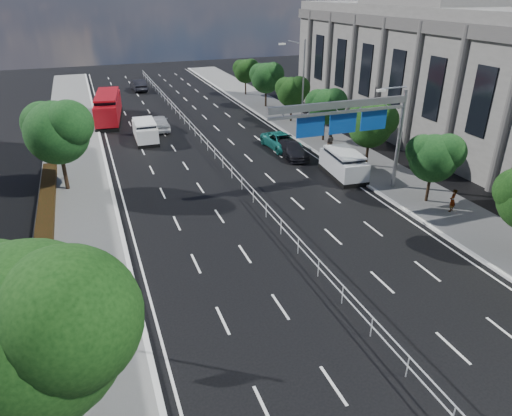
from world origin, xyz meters
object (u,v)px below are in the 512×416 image
toilet_sign (86,292)px  overhead_gantry (354,118)px  white_minivan (145,131)px  near_car_dark (139,85)px  parked_car_teal (282,142)px  near_car_silver (159,123)px  parked_car_dark (292,149)px  pedestrian_a (453,200)px  pedestrian_b (329,142)px  red_bus (108,106)px  silver_minivan (343,164)px

toilet_sign → overhead_gantry: (17.69, 10.05, 2.66)m
toilet_sign → white_minivan: toilet_sign is taller
white_minivan → overhead_gantry: bearing=-55.7°
toilet_sign → near_car_dark: size_ratio=0.89×
toilet_sign → parked_car_teal: 27.61m
overhead_gantry → near_car_silver: bearing=114.3°
parked_car_dark → white_minivan: bearing=144.1°
near_car_silver → toilet_sign: bearing=78.4°
pedestrian_a → pedestrian_b: bearing=-109.2°
red_bus → pedestrian_a: 37.49m
overhead_gantry → pedestrian_a: (4.88, -4.95, -4.70)m
near_car_dark → pedestrian_a: (13.83, -47.90, 0.11)m
parked_car_dark → pedestrian_a: pedestrian_a is taller
pedestrian_b → near_car_silver: bearing=-17.2°
parked_car_dark → pedestrian_b: (3.39, -0.51, 0.43)m
near_car_dark → silver_minivan: size_ratio=0.96×
near_car_dark → parked_car_teal: 32.89m
overhead_gantry → near_car_dark: bearing=101.8°
white_minivan → pedestrian_a: white_minivan is taller
toilet_sign → near_car_silver: bearing=75.7°
parked_car_teal → parked_car_dark: (0.00, -2.28, -0.03)m
pedestrian_b → overhead_gantry: bearing=97.7°
near_car_dark → overhead_gantry: bearing=99.0°
red_bus → parked_car_dark: 23.09m
pedestrian_b → white_minivan: bearing=-4.7°
parked_car_teal → pedestrian_b: 4.41m
red_bus → silver_minivan: (15.80, -24.01, -0.56)m
toilet_sign → overhead_gantry: overhead_gantry is taller
red_bus → parked_car_dark: size_ratio=2.22×
parked_car_teal → pedestrian_b: size_ratio=2.62×
toilet_sign → pedestrian_b: (20.85, 18.49, -1.84)m
near_car_dark → pedestrian_a: pedestrian_a is taller
toilet_sign → parked_car_teal: (17.45, 21.28, -2.24)m
overhead_gantry → parked_car_teal: bearing=91.2°
toilet_sign → near_car_silver: size_ratio=0.94×
overhead_gantry → near_car_silver: size_ratio=2.22×
overhead_gantry → pedestrian_b: 10.07m
toilet_sign → near_car_silver: 32.55m
red_bus → silver_minivan: 28.74m
pedestrian_b → near_car_dark: bearing=-42.5°
silver_minivan → parked_car_dark: bearing=113.0°
overhead_gantry → white_minivan: bearing=122.8°
pedestrian_b → parked_car_teal: bearing=-11.2°
near_car_silver → parked_car_dark: bearing=129.8°
near_car_dark → parked_car_dark: bearing=101.6°
silver_minivan → parked_car_teal: size_ratio=1.01×
near_car_silver → overhead_gantry: bearing=117.0°
red_bus → parked_car_dark: red_bus is taller
pedestrian_b → red_bus: bearing=-19.1°
parked_car_dark → red_bus: bearing=129.9°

